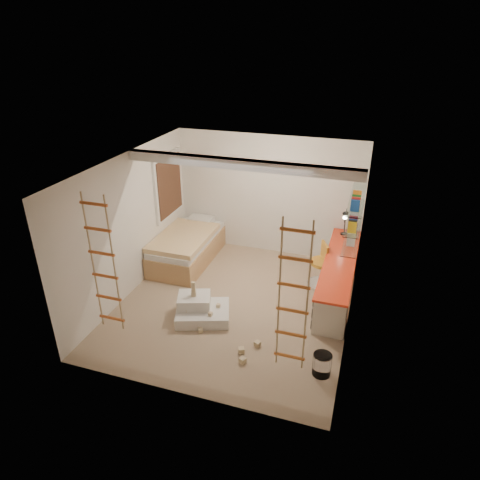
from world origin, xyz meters
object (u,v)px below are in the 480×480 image
(bed, at_px, (187,247))
(play_platform, at_px, (200,310))
(desk, at_px, (338,276))
(swivel_chair, at_px, (322,271))

(bed, xyz_separation_m, play_platform, (1.05, -1.80, -0.17))
(desk, distance_m, swivel_chair, 0.43)
(bed, bearing_deg, swivel_chair, -2.14)
(desk, bearing_deg, bed, 173.51)
(desk, xyz_separation_m, play_platform, (-2.15, -1.43, -0.25))
(swivel_chair, distance_m, play_platform, 2.49)
(desk, height_order, bed, desk)
(bed, relative_size, play_platform, 1.86)
(swivel_chair, relative_size, play_platform, 0.81)
(desk, relative_size, bed, 1.40)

